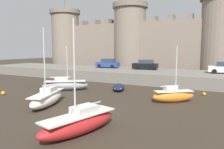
# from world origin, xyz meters

# --- Properties ---
(ground_plane) EXTENTS (160.00, 160.00, 0.00)m
(ground_plane) POSITION_xyz_m (0.00, 0.00, 0.00)
(ground_plane) COLOR #382D23
(quay_road) EXTENTS (64.91, 10.00, 1.56)m
(quay_road) POSITION_xyz_m (0.00, 19.20, 0.78)
(quay_road) COLOR slate
(quay_road) RESTS_ON ground
(castle) EXTENTS (60.43, 7.52, 17.55)m
(castle) POSITION_xyz_m (-0.00, 30.80, 6.62)
(castle) COLOR gray
(castle) RESTS_ON ground
(sailboat_near_channel_right) EXTENTS (3.14, 5.59, 6.73)m
(sailboat_near_channel_right) POSITION_xyz_m (-3.88, 0.57, 0.67)
(sailboat_near_channel_right) COLOR silver
(sailboat_near_channel_right) RESTS_ON ground
(sailboat_midflat_centre) EXTENTS (5.35, 4.33, 5.30)m
(sailboat_midflat_centre) POSITION_xyz_m (-7.12, 6.90, 0.66)
(sailboat_midflat_centre) COLOR gray
(sailboat_midflat_centre) RESTS_ON ground
(sailboat_midflat_right) EXTENTS (2.86, 5.66, 6.64)m
(sailboat_midflat_right) POSITION_xyz_m (2.42, -3.37, 0.67)
(sailboat_midflat_right) COLOR red
(sailboat_midflat_right) RESTS_ON ground
(sailboat_foreground_right) EXTENTS (3.91, 3.44, 5.26)m
(sailboat_foreground_right) POSITION_xyz_m (5.68, 6.90, 0.64)
(sailboat_foreground_right) COLOR orange
(sailboat_foreground_right) RESTS_ON ground
(rowboat_midflat_left) EXTENTS (2.61, 3.86, 0.72)m
(rowboat_midflat_left) POSITION_xyz_m (-1.43, 9.95, 0.38)
(rowboat_midflat_left) COLOR #141E3D
(rowboat_midflat_left) RESTS_ON ground
(mooring_buoy_near_channel) EXTENTS (0.43, 0.43, 0.43)m
(mooring_buoy_near_channel) POSITION_xyz_m (-11.27, 1.64, 0.22)
(mooring_buoy_near_channel) COLOR orange
(mooring_buoy_near_channel) RESTS_ON ground
(mooring_buoy_off_centre) EXTENTS (0.37, 0.37, 0.37)m
(mooring_buoy_off_centre) POSITION_xyz_m (8.02, 11.29, 0.19)
(mooring_buoy_off_centre) COLOR orange
(mooring_buoy_off_centre) RESTS_ON ground
(car_quay_east) EXTENTS (4.22, 2.12, 1.62)m
(car_quay_east) POSITION_xyz_m (-8.94, 21.01, 2.34)
(car_quay_east) COLOR #263F99
(car_quay_east) RESTS_ON quay_road
(car_quay_centre_east) EXTENTS (4.22, 2.12, 1.62)m
(car_quay_centre_east) POSITION_xyz_m (-1.92, 21.19, 2.34)
(car_quay_centre_east) COLOR black
(car_quay_centre_east) RESTS_ON quay_road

